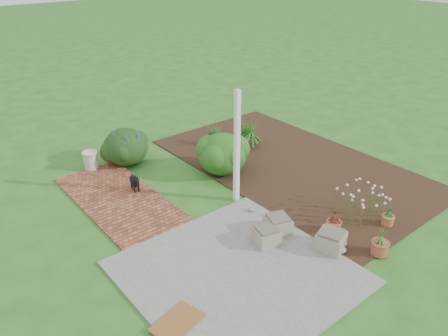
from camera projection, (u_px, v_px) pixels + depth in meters
ground at (229, 206)px, 9.36m from camera, size 80.00×80.00×0.00m
concrete_patio at (238, 272)px, 7.44m from camera, size 3.50×3.50×0.04m
brick_path at (119, 199)px, 9.61m from camera, size 1.60×3.50×0.04m
garden_bed at (292, 165)px, 11.11m from camera, size 4.00×7.00×0.03m
veranda_post at (237, 148)px, 9.03m from camera, size 0.10×0.10×2.50m
stone_trough_near at (331, 241)px, 7.93m from camera, size 0.60×0.60×0.32m
stone_trough_mid at (278, 225)px, 8.40m from camera, size 0.58×0.58×0.30m
stone_trough_far at (266, 236)px, 8.10m from camera, size 0.52×0.52×0.29m
coir_doormat at (177, 322)px, 6.42m from camera, size 0.83×0.63×0.02m
black_dog at (135, 181)px, 9.78m from camera, size 0.20×0.46×0.40m
cream_ceramic_urn at (91, 160)px, 10.78m from camera, size 0.41×0.41×0.44m
evergreen_shrub at (222, 153)px, 10.50m from camera, size 1.38×1.38×1.01m
agapanthus_clump_back at (248, 130)px, 11.93m from camera, size 1.13×1.13×0.89m
agapanthus_clump_front at (214, 133)px, 12.01m from camera, size 0.99×0.99×0.71m
pink_flower_patch at (362, 202)px, 8.84m from camera, size 1.04×1.04×0.66m
terracotta_pot_bronze at (333, 226)px, 8.44m from camera, size 0.36×0.36×0.23m
terracotta_pot_small_left at (388, 220)px, 8.67m from camera, size 0.31×0.31×0.19m
terracotta_pot_small_right at (380, 248)px, 7.83m from camera, size 0.30×0.30×0.25m
purple_flowering_bush at (126, 146)px, 11.01m from camera, size 1.18×1.18×0.95m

